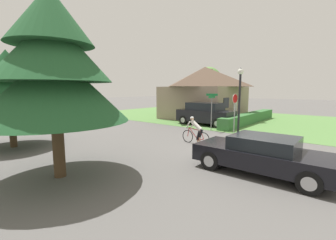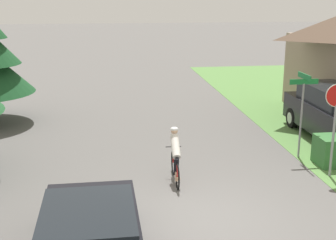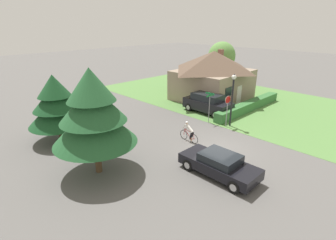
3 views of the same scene
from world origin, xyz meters
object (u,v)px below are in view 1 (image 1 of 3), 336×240
object	(u,v)px
conifer_tall_near	(53,66)
conifer_tall_far	(9,92)
street_lamp	(240,89)
sedan_left_lane	(262,155)
parked_suv_right	(205,114)
cyclist	(196,131)
cottage_house	(205,92)
stop_sign	(235,106)
street_name_sign	(212,105)
deciduous_tree_right	(208,81)

from	to	relation	value
conifer_tall_near	conifer_tall_far	world-z (taller)	conifer_tall_near
conifer_tall_far	street_lamp	bearing A→B (deg)	-32.43
sedan_left_lane	parked_suv_right	xyz separation A→B (m)	(8.31, 7.20, 0.28)
parked_suv_right	cyclist	bearing A→B (deg)	116.59
conifer_tall_far	cyclist	bearing A→B (deg)	-45.77
cottage_house	sedan_left_lane	distance (m)	16.22
cottage_house	parked_suv_right	bearing A→B (deg)	-150.24
cottage_house	stop_sign	distance (m)	8.61
cottage_house	street_name_sign	bearing A→B (deg)	-147.51
sedan_left_lane	conifer_tall_far	world-z (taller)	conifer_tall_far
parked_suv_right	deciduous_tree_right	xyz separation A→B (m)	(9.80, 5.45, 3.08)
parked_suv_right	street_name_sign	distance (m)	2.76
parked_suv_right	conifer_tall_far	size ratio (longest dim) A/B	0.97
cyclist	deciduous_tree_right	distance (m)	18.33
cottage_house	conifer_tall_far	world-z (taller)	cottage_house
sedan_left_lane	conifer_tall_near	bearing A→B (deg)	42.06
parked_suv_right	street_name_sign	bearing A→B (deg)	130.19
conifer_tall_near	deciduous_tree_right	world-z (taller)	conifer_tall_near
deciduous_tree_right	street_lamp	bearing A→B (deg)	-141.52
sedan_left_lane	stop_sign	bearing A→B (deg)	-59.65
deciduous_tree_right	parked_suv_right	bearing A→B (deg)	-150.93
street_name_sign	conifer_tall_far	world-z (taller)	conifer_tall_far
parked_suv_right	conifer_tall_near	xyz separation A→B (m)	(-12.99, -2.09, 2.72)
conifer_tall_near	conifer_tall_far	bearing A→B (deg)	87.09
deciduous_tree_right	conifer_tall_far	bearing A→B (deg)	-175.63
cottage_house	street_name_sign	xyz separation A→B (m)	(-6.36, -4.38, -0.90)
conifer_tall_far	conifer_tall_near	bearing A→B (deg)	-92.91
parked_suv_right	street_lamp	bearing A→B (deg)	158.20
stop_sign	conifer_tall_far	world-z (taller)	conifer_tall_far
cyclist	conifer_tall_far	xyz separation A→B (m)	(-6.58, 6.76, 2.08)
deciduous_tree_right	stop_sign	bearing A→B (deg)	-142.90
street_name_sign	sedan_left_lane	bearing A→B (deg)	-138.83
parked_suv_right	stop_sign	xyz separation A→B (m)	(-1.75, -3.29, 0.89)
cottage_house	sedan_left_lane	bearing A→B (deg)	-144.09
deciduous_tree_right	cottage_house	bearing A→B (deg)	-153.30
cyclist	conifer_tall_near	xyz separation A→B (m)	(-6.88, 0.94, 2.95)
parked_suv_right	conifer_tall_near	bearing A→B (deg)	99.37
parked_suv_right	street_lamp	size ratio (longest dim) A/B	1.07
street_lamp	conifer_tall_near	xyz separation A→B (m)	(-11.59, 1.36, 0.72)
cottage_house	conifer_tall_near	bearing A→B (deg)	-166.63
cyclist	conifer_tall_far	bearing A→B (deg)	46.35
parked_suv_right	street_lamp	world-z (taller)	street_lamp
cyclist	street_lamp	size ratio (longest dim) A/B	0.40
cottage_house	street_lamp	bearing A→B (deg)	-135.16
street_lamp	parked_suv_right	bearing A→B (deg)	67.99
sedan_left_lane	deciduous_tree_right	world-z (taller)	deciduous_tree_right
stop_sign	cottage_house	bearing A→B (deg)	-130.49
sedan_left_lane	street_name_sign	world-z (taller)	street_name_sign
street_name_sign	deciduous_tree_right	world-z (taller)	deciduous_tree_right
sedan_left_lane	parked_suv_right	bearing A→B (deg)	-49.54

